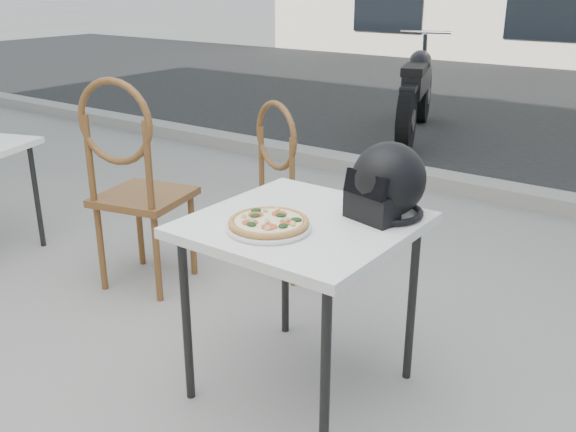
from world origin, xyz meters
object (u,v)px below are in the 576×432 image
Objects in this scene: helmet at (387,184)px; cafe_chair_side at (133,175)px; motorcycle at (416,92)px; pizza at (269,222)px; plate at (269,228)px; cafe_table_main at (303,237)px; cafe_chair_main at (290,180)px.

cafe_chair_side reaches higher than helmet.
pizza is at bearing -89.90° from motorcycle.
motorcycle is (-1.83, 4.20, -0.41)m from helmet.
plate is at bearing -111.56° from helmet.
plate is at bearing -105.49° from cafe_table_main.
helmet is 0.35× the size of cafe_chair_main.
motorcycle is at bearing -98.18° from cafe_chair_side.
motorcycle is (-1.60, 4.43, -0.21)m from cafe_table_main.
cafe_chair_main is 0.49× the size of motorcycle.
cafe_chair_side is at bearing 169.10° from cafe_table_main.
helmet is at bearing 54.50° from plate.
helmet reaches higher than cafe_chair_main.
motorcycle is (-1.56, 4.58, -0.29)m from plate.
cafe_chair_main is at bearing 158.57° from helmet.
cafe_chair_side reaches higher than cafe_chair_main.
cafe_chair_side is at bearing -166.51° from helmet.
cafe_table_main is at bearing 155.87° from cafe_chair_side.
cafe_table_main is 2.26× the size of helmet.
cafe_table_main is 0.38m from helmet.
cafe_table_main is 4.72m from motorcycle.
cafe_chair_main is at bearing -143.61° from cafe_chair_side.
cafe_chair_side is at bearing 70.24° from cafe_chair_main.
plate is at bearing -97.17° from pizza.
motorcycle is (-0.92, 3.55, -0.09)m from cafe_chair_main.
pizza is at bearing 142.67° from cafe_chair_main.
cafe_chair_main is at bearing 122.04° from pizza.
cafe_chair_main reaches higher than plate.
pizza is 4.85m from motorcycle.
cafe_chair_side is (-1.19, 0.39, -0.13)m from pizza.
cafe_chair_side reaches higher than motorcycle.
cafe_chair_side reaches higher than plate.
cafe_table_main is 2.31× the size of plate.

